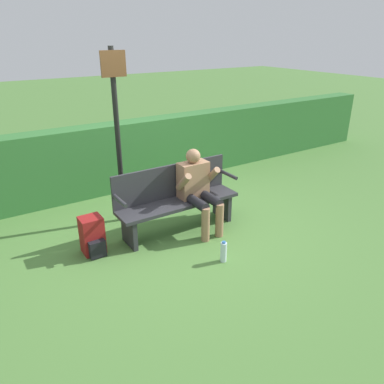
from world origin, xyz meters
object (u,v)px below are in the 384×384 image
(park_bench, at_px, (176,198))
(backpack, at_px, (93,236))
(signpost, at_px, (117,128))
(person_seated, at_px, (198,187))
(water_bottle, at_px, (224,252))

(park_bench, xyz_separation_m, backpack, (-1.19, 0.02, -0.23))
(backpack, relative_size, signpost, 0.20)
(park_bench, bearing_deg, person_seated, -28.55)
(water_bottle, relative_size, signpost, 0.11)
(park_bench, bearing_deg, backpack, 179.19)
(backpack, xyz_separation_m, water_bottle, (1.24, -1.04, -0.10))
(person_seated, bearing_deg, park_bench, 151.45)
(water_bottle, xyz_separation_m, signpost, (-0.57, 1.66, 1.25))
(park_bench, height_order, backpack, park_bench)
(signpost, bearing_deg, water_bottle, -71.15)
(park_bench, height_order, signpost, signpost)
(person_seated, distance_m, water_bottle, 1.03)
(water_bottle, bearing_deg, signpost, 108.85)
(park_bench, distance_m, water_bottle, 1.07)
(water_bottle, bearing_deg, person_seated, 76.61)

